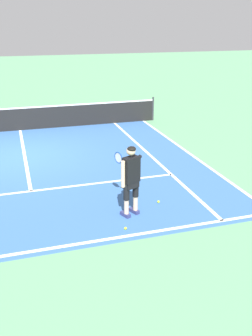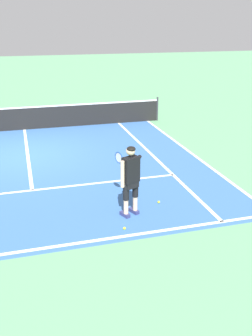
{
  "view_description": "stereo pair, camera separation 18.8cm",
  "coord_description": "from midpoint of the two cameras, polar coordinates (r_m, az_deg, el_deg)",
  "views": [
    {
      "loc": [
        -0.29,
        -12.73,
        4.33
      ],
      "look_at": [
        2.18,
        -4.66,
        1.05
      ],
      "focal_mm": 40.88,
      "sensor_mm": 36.0,
      "label": 1
    },
    {
      "loc": [
        -0.11,
        -12.78,
        4.33
      ],
      "look_at": [
        2.18,
        -4.66,
        1.05
      ],
      "focal_mm": 40.88,
      "sensor_mm": 36.0,
      "label": 2
    }
  ],
  "objects": [
    {
      "name": "tennis_ball_by_baseline",
      "position": [
        8.53,
        -0.71,
        -8.99
      ],
      "size": [
        0.07,
        0.07,
        0.07
      ],
      "primitive_type": "sphere",
      "color": "#CCE02D",
      "rests_on": "ground"
    },
    {
      "name": "line_centre_service",
      "position": [
        13.68,
        -15.3,
        2.01
      ],
      "size": [
        0.1,
        6.4,
        0.01
      ],
      "primitive_type": "cube",
      "color": "white",
      "rests_on": "ground"
    },
    {
      "name": "line_service",
      "position": [
        10.69,
        -14.49,
        -3.36
      ],
      "size": [
        8.23,
        0.1,
        0.01
      ],
      "primitive_type": "cube",
      "color": "white",
      "rests_on": "ground"
    },
    {
      "name": "ground_plane",
      "position": [
        13.47,
        -15.26,
        1.71
      ],
      "size": [
        80.0,
        80.0,
        0.0
      ],
      "primitive_type": "plane",
      "color": "#609E70"
    },
    {
      "name": "line_singles_right",
      "position": [
        13.01,
        3.36,
        1.78
      ],
      "size": [
        0.1,
        9.36,
        0.01
      ],
      "primitive_type": "cube",
      "color": "white",
      "rests_on": "ground"
    },
    {
      "name": "tennis_player",
      "position": [
        8.74,
        0.07,
        -1.22
      ],
      "size": [
        0.57,
        1.23,
        1.71
      ],
      "color": "navy",
      "rests_on": "ground"
    },
    {
      "name": "tennis_net",
      "position": [
        16.62,
        -15.99,
        7.08
      ],
      "size": [
        11.96,
        0.08,
        1.07
      ],
      "color": "#333338",
      "rests_on": "ground"
    },
    {
      "name": "line_baseline",
      "position": [
        8.07,
        -13.2,
        -11.8
      ],
      "size": [
        10.98,
        0.1,
        0.01
      ],
      "primitive_type": "cube",
      "color": "white",
      "rests_on": "ground"
    },
    {
      "name": "line_doubles_right",
      "position": [
        13.53,
        8.83,
        2.33
      ],
      "size": [
        0.1,
        9.36,
        0.01
      ],
      "primitive_type": "cube",
      "color": "white",
      "rests_on": "ground"
    },
    {
      "name": "court_inner_surface",
      "position": [
        12.28,
        -14.97,
        -0.16
      ],
      "size": [
        10.98,
        9.76,
        0.0
      ],
      "primitive_type": "cube",
      "color": "#3866A8",
      "rests_on": "ground"
    },
    {
      "name": "tennis_ball_near_feet",
      "position": [
        9.73,
        4.31,
        -5.04
      ],
      "size": [
        0.07,
        0.07,
        0.07
      ],
      "primitive_type": "sphere",
      "color": "#CCE02D",
      "rests_on": "ground"
    }
  ]
}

